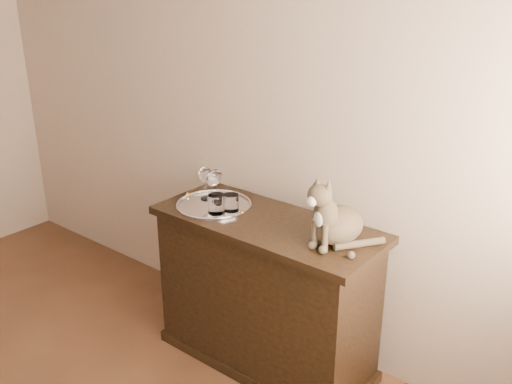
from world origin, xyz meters
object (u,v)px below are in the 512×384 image
Objects in this scene: wine_glass_b at (217,185)px; wine_glass_d at (212,187)px; tray at (214,206)px; wine_glass_a at (205,183)px; tumbler_a at (216,204)px; cat at (338,208)px; sideboard at (266,294)px; tumbler_c at (231,203)px.

wine_glass_b reaches higher than wine_glass_d.
tray is 2.15× the size of wine_glass_a.
tumbler_a is 0.66m from cat.
tumbler_a is (-0.25, -0.10, 0.48)m from sideboard.
tumbler_c is (0.16, -0.03, -0.04)m from wine_glass_d.
wine_glass_b reaches higher than sideboard.
cat is (0.82, 0.01, 0.07)m from wine_glass_a.
tumbler_a is (0.08, -0.07, 0.05)m from tray.
tumbler_c is at bearing 1.09° from tray.
wine_glass_d is at bearing -88.78° from wine_glass_b.
tumbler_a is (0.12, -0.10, -0.03)m from wine_glass_d.
sideboard is 7.16× the size of wine_glass_d.
wine_glass_a reaches higher than wine_glass_b.
tumbler_c is (0.04, 0.07, -0.01)m from tumbler_a.
cat reaches higher than sideboard.
wine_glass_b is 0.51× the size of cat.
tray is 4.51× the size of tumbler_c.
tumbler_a is (0.17, -0.11, -0.04)m from wine_glass_a.
wine_glass_a reaches higher than tray.
sideboard is at bearing -0.93° from wine_glass_a.
wine_glass_d is 0.16m from tumbler_c.
sideboard is 13.52× the size of tumbler_c.
tumbler_c is 0.26× the size of cat.
tray is at bearing 139.63° from tumbler_a.
sideboard is 0.64m from wine_glass_b.
tumbler_c is at bearing -165.84° from cat.
tray is 0.14m from wine_glass_a.
wine_glass_d is at bearing -168.79° from cat.
wine_glass_b is 0.18m from tumbler_a.
wine_glass_b is 0.76m from cat.
wine_glass_d is 0.49× the size of cat.
cat is at bearing 1.37° from wine_glass_d.
cat is at bearing 3.78° from tray.
tumbler_a is at bearing -40.37° from tray.
wine_glass_b is 1.04× the size of wine_glass_d.
wine_glass_b is (-0.04, 0.06, 0.09)m from tray.
wine_glass_b is at bearing -171.40° from cat.
wine_glass_a is at bearing 172.73° from wine_glass_d.
wine_glass_d is (-0.37, -0.00, 0.52)m from sideboard.
tray is 4.04× the size of tumbler_a.
wine_glass_a is at bearing 158.24° from tray.
wine_glass_a is (-0.09, 0.04, 0.10)m from tray.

